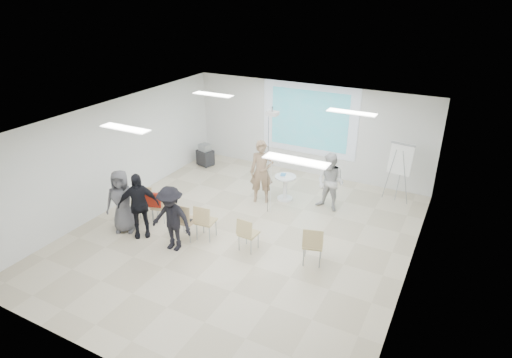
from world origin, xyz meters
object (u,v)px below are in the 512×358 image
at_px(chair_left_mid, 158,205).
at_px(audience_left, 138,201).
at_px(chair_right_inner, 247,232).
at_px(chair_right_far, 313,243).
at_px(chair_far_left, 147,199).
at_px(chair_left_inner, 184,219).
at_px(pedestal_table, 285,186).
at_px(flipchart_easel, 401,159).
at_px(player_left, 262,168).
at_px(audience_mid, 171,215).
at_px(audience_outer, 122,198).
at_px(chair_center, 204,220).
at_px(av_cart, 205,156).
at_px(player_right, 331,179).
at_px(laptop, 186,219).

xyz_separation_m(chair_left_mid, audience_left, (0.02, -0.73, 0.48)).
distance_m(chair_right_inner, chair_right_far, 1.58).
distance_m(chair_far_left, chair_left_inner, 1.60).
bearing_deg(chair_left_inner, pedestal_table, 59.97).
height_order(chair_far_left, chair_right_far, chair_far_left).
bearing_deg(chair_right_far, flipchart_easel, 60.46).
bearing_deg(pedestal_table, player_left, -144.05).
bearing_deg(audience_mid, chair_left_inner, 87.67).
relative_size(chair_far_left, chair_right_far, 1.01).
xyz_separation_m(chair_right_inner, chair_right_far, (1.56, 0.21, 0.05)).
bearing_deg(audience_mid, chair_right_inner, 22.36).
relative_size(chair_left_inner, audience_outer, 0.53).
bearing_deg(chair_center, chair_right_far, -0.94).
relative_size(player_left, chair_left_inner, 2.11).
distance_m(pedestal_table, chair_left_inner, 3.42).
relative_size(audience_mid, av_cart, 2.37).
distance_m(chair_left_mid, chair_left_inner, 1.19).
relative_size(player_right, flipchart_easel, 1.03).
bearing_deg(chair_left_inner, chair_right_far, 1.01).
xyz_separation_m(chair_right_far, flipchart_easel, (1.05, 4.08, 0.75)).
distance_m(chair_left_mid, flipchart_easel, 6.82).
height_order(chair_right_inner, chair_right_far, chair_right_far).
distance_m(chair_right_far, flipchart_easel, 4.28).
bearing_deg(av_cart, audience_outer, -66.75).
bearing_deg(player_right, chair_right_inner, -98.54).
relative_size(player_right, chair_center, 1.94).
relative_size(chair_far_left, flipchart_easel, 0.55).
distance_m(chair_center, av_cart, 4.84).
relative_size(pedestal_table, chair_left_inner, 0.77).
xyz_separation_m(audience_left, audience_outer, (-0.53, -0.01, -0.04)).
xyz_separation_m(chair_left_mid, av_cart, (-1.11, 3.86, -0.13)).
relative_size(pedestal_table, player_left, 0.37).
bearing_deg(player_right, flipchart_easel, 52.89).
xyz_separation_m(player_right, chair_left_mid, (-3.77, -2.77, -0.43)).
bearing_deg(player_left, pedestal_table, 13.99).
distance_m(chair_left_inner, chair_right_inner, 1.63).
bearing_deg(player_right, audience_outer, -129.42).
distance_m(pedestal_table, av_cart, 3.71).
bearing_deg(audience_mid, player_right, 51.88).
relative_size(laptop, audience_mid, 0.20).
height_order(player_left, chair_right_far, player_left).
distance_m(chair_right_far, audience_mid, 3.33).
bearing_deg(pedestal_table, chair_far_left, -136.29).
bearing_deg(laptop, audience_left, 14.83).
bearing_deg(av_cart, chair_left_inner, -46.47).
bearing_deg(audience_outer, chair_right_inner, -15.43).
bearing_deg(player_left, chair_left_inner, -127.11).
bearing_deg(audience_mid, chair_center, 55.32).
xyz_separation_m(chair_right_far, audience_outer, (-4.80, -0.82, 0.36)).
relative_size(chair_left_inner, flipchart_easel, 0.56).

